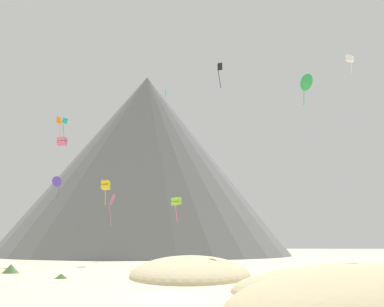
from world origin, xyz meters
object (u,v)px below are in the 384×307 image
kite_black_high (220,70)px  rock_massif (140,172)px  bush_mid_center (61,276)px  kite_teal_mid (65,124)px  bush_scatter_east (11,269)px  kite_pink_low (112,200)px  kite_orange_mid (59,124)px  kite_cyan_high (166,92)px  kite_green_mid (306,82)px  kite_yellow_low (106,185)px  kite_white_mid (350,59)px  kite_lime_low (176,202)px  kite_indigo_mid (57,181)px  kite_rainbow_mid (62,141)px  bush_near_right (343,270)px

kite_black_high → rock_massif: bearing=-0.4°
bush_mid_center → kite_teal_mid: (-8.91, 27.08, 21.40)m
kite_black_high → bush_scatter_east: bearing=105.1°
kite_pink_low → kite_orange_mid: 23.85m
bush_scatter_east → kite_cyan_high: (13.84, 29.79, 29.25)m
kite_pink_low → kite_orange_mid: size_ratio=1.58×
kite_teal_mid → kite_green_mid: kite_teal_mid is taller
rock_massif → kite_pink_low: (-0.15, -34.50, -10.24)m
bush_mid_center → kite_yellow_low: (-2.76, 30.16, 11.99)m
kite_white_mid → kite_black_high: 19.99m
kite_orange_mid → kite_green_mid: kite_green_mid is taller
bush_scatter_east → kite_lime_low: bearing=27.8°
kite_teal_mid → kite_cyan_high: bearing=-164.9°
bush_mid_center → rock_massif: bearing=93.1°
bush_mid_center → kite_black_high: 40.47m
rock_massif → bush_scatter_east: bearing=-93.0°
kite_indigo_mid → kite_yellow_low: bearing=145.0°
kite_white_mid → kite_indigo_mid: size_ratio=0.58×
kite_white_mid → kite_rainbow_mid: bearing=99.5°
kite_lime_low → kite_orange_mid: (-17.26, 4.48, 11.60)m
kite_teal_mid → kite_green_mid: bearing=129.2°
bush_scatter_east → kite_lime_low: kite_lime_low is taller
kite_rainbow_mid → kite_white_mid: bearing=72.2°
kite_lime_low → kite_white_mid: (21.94, -4.04, 17.49)m
bush_mid_center → kite_orange_mid: (-7.74, 20.80, 19.81)m
rock_massif → kite_cyan_high: 42.22m
bush_scatter_east → kite_black_high: bearing=35.7°
kite_lime_low → kite_indigo_mid: kite_indigo_mid is taller
bush_scatter_east → kite_green_mid: 38.06m
kite_rainbow_mid → kite_indigo_mid: size_ratio=0.37×
bush_mid_center → kite_lime_low: bearing=59.8°
kite_white_mid → kite_pink_low: (-35.71, 30.30, -14.95)m
kite_pink_low → kite_rainbow_mid: bearing=-32.7°
rock_massif → kite_orange_mid: (-3.64, -56.28, -1.18)m
kite_indigo_mid → kite_cyan_high: (21.30, -7.29, 15.11)m
bush_scatter_east → kite_teal_mid: (-1.18, 19.86, 21.14)m
kite_yellow_low → kite_white_mid: bearing=-26.1°
kite_cyan_high → kite_yellow_low: 20.80m
kite_white_mid → kite_cyan_high: 35.61m
kite_yellow_low → bush_mid_center: bearing=-83.3°
bush_near_right → kite_teal_mid: kite_teal_mid is taller
bush_near_right → rock_massif: bearing=113.3°
kite_pink_low → kite_black_high: (19.74, -18.69, 18.01)m
bush_near_right → kite_teal_mid: 47.30m
kite_teal_mid → kite_green_mid: (33.40, -21.17, -0.92)m
kite_white_mid → kite_pink_low: kite_white_mid is taller
kite_rainbow_mid → kite_white_mid: size_ratio=0.64×
bush_near_right → kite_pink_low: 50.19m
kite_rainbow_mid → kite_green_mid: 44.76m
kite_cyan_high → kite_white_mid: bearing=-143.1°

